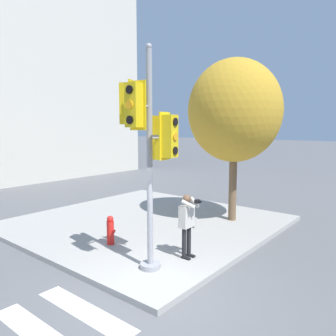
% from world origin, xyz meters
% --- Properties ---
extents(ground_plane, '(160.00, 160.00, 0.00)m').
position_xyz_m(ground_plane, '(0.00, 0.00, 0.00)').
color(ground_plane, '#5B5B5E').
extents(sidewalk_corner, '(8.00, 8.00, 0.14)m').
position_xyz_m(sidewalk_corner, '(3.50, 3.50, 0.07)').
color(sidewalk_corner, '#9E9B96').
rests_on(sidewalk_corner, ground_plane).
extents(traffic_signal_pole, '(1.36, 1.34, 5.02)m').
position_xyz_m(traffic_signal_pole, '(0.69, 0.78, 3.15)').
color(traffic_signal_pole, '#939399').
rests_on(traffic_signal_pole, sidewalk_corner).
extents(person_photographer, '(0.58, 0.54, 1.60)m').
position_xyz_m(person_photographer, '(1.79, 0.49, 1.09)').
color(person_photographer, black).
rests_on(person_photographer, sidewalk_corner).
extents(street_tree, '(3.16, 3.16, 5.53)m').
position_xyz_m(street_tree, '(5.49, 1.22, 3.92)').
color(street_tree, brown).
rests_on(street_tree, sidewalk_corner).
extents(fire_hydrant, '(0.20, 0.26, 0.81)m').
position_xyz_m(fire_hydrant, '(1.18, 2.69, 0.54)').
color(fire_hydrant, red).
rests_on(fire_hydrant, sidewalk_corner).
extents(building_right, '(12.53, 9.73, 18.48)m').
position_xyz_m(building_right, '(7.93, 18.99, 9.25)').
color(building_right, beige).
rests_on(building_right, ground_plane).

